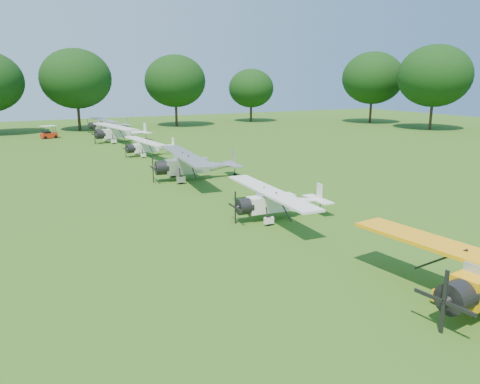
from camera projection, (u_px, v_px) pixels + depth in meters
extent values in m
plane|color=#295A16|center=(275.00, 219.00, 27.95)|extent=(160.00, 160.00, 0.00)
cylinder|color=#312413|center=(431.00, 114.00, 76.69)|extent=(0.44, 0.44, 4.99)
ellipsoid|color=black|center=(435.00, 76.00, 75.25)|extent=(11.65, 11.65, 9.90)
cylinder|color=#312413|center=(371.00, 110.00, 88.12)|extent=(0.44, 0.44, 4.81)
ellipsoid|color=black|center=(373.00, 78.00, 86.73)|extent=(11.23, 11.23, 9.55)
cylinder|color=#312413|center=(251.00, 112.00, 91.17)|extent=(0.44, 0.44, 3.70)
ellipsoid|color=black|center=(251.00, 88.00, 90.10)|extent=(8.63, 8.63, 7.34)
cylinder|color=#312413|center=(176.00, 113.00, 82.27)|extent=(0.44, 0.44, 4.51)
ellipsoid|color=black|center=(175.00, 81.00, 80.97)|extent=(10.52, 10.52, 8.94)
cylinder|color=#312413|center=(79.00, 116.00, 75.32)|extent=(0.44, 0.44, 4.74)
ellipsoid|color=black|center=(76.00, 79.00, 73.95)|extent=(11.05, 11.05, 9.39)
cylinder|color=black|center=(456.00, 297.00, 15.49)|extent=(1.06, 1.19, 1.09)
cube|color=black|center=(444.00, 302.00, 15.12)|extent=(0.08, 0.13, 2.21)
cylinder|color=black|center=(439.00, 295.00, 17.36)|extent=(0.65, 0.24, 0.63)
cube|color=white|center=(271.00, 203.00, 27.68)|extent=(2.95, 1.05, 0.95)
cone|color=white|center=(307.00, 201.00, 28.67)|extent=(2.59, 0.98, 0.82)
cube|color=#8CA5B2|center=(270.00, 195.00, 27.53)|extent=(1.50, 0.93, 0.50)
cylinder|color=black|center=(245.00, 206.00, 27.01)|extent=(0.88, 1.00, 0.94)
cube|color=black|center=(235.00, 208.00, 26.78)|extent=(0.06, 0.11, 1.90)
cube|color=white|center=(270.00, 192.00, 27.48)|extent=(1.95, 9.68, 0.13)
cube|color=white|center=(319.00, 193.00, 28.92)|extent=(0.12, 0.50, 1.18)
cube|color=white|center=(318.00, 199.00, 28.98)|extent=(0.94, 2.58, 0.08)
cylinder|color=black|center=(269.00, 221.00, 26.55)|extent=(0.55, 0.18, 0.54)
cylinder|color=black|center=(252.00, 211.00, 28.57)|extent=(0.55, 0.18, 0.54)
cylinder|color=black|center=(320.00, 211.00, 29.23)|extent=(0.22, 0.09, 0.22)
cube|color=#BCBCC1|center=(187.00, 166.00, 38.39)|extent=(3.63, 1.44, 1.16)
cone|color=#BCBCC1|center=(221.00, 166.00, 39.47)|extent=(3.18, 1.34, 0.99)
cube|color=#8CA5B2|center=(186.00, 159.00, 38.21)|extent=(1.87, 1.21, 0.61)
cylinder|color=black|center=(162.00, 168.00, 37.66)|extent=(1.12, 1.25, 1.15)
cube|color=black|center=(153.00, 168.00, 37.41)|extent=(0.08, 0.14, 2.32)
cube|color=#BCBCC1|center=(185.00, 156.00, 38.15)|extent=(2.92, 11.80, 0.15)
cube|color=#BCBCC1|center=(234.00, 158.00, 39.73)|extent=(0.18, 0.62, 1.43)
cube|color=#BCBCC1|center=(232.00, 164.00, 39.80)|extent=(1.28, 3.18, 0.10)
cylinder|color=black|center=(181.00, 180.00, 37.03)|extent=(0.68, 0.25, 0.66)
cylinder|color=black|center=(173.00, 174.00, 39.53)|extent=(0.68, 0.25, 0.66)
cylinder|color=black|center=(235.00, 175.00, 40.10)|extent=(0.27, 0.12, 0.26)
cube|color=white|center=(146.00, 148.00, 50.46)|extent=(2.85, 1.06, 0.92)
cone|color=white|center=(166.00, 147.00, 51.71)|extent=(2.50, 0.99, 0.79)
cube|color=#8CA5B2|center=(145.00, 143.00, 50.30)|extent=(1.46, 0.92, 0.48)
cylinder|color=black|center=(131.00, 149.00, 49.59)|extent=(0.86, 0.97, 0.91)
cube|color=black|center=(126.00, 149.00, 49.30)|extent=(0.06, 0.11, 1.83)
cube|color=white|center=(144.00, 141.00, 50.25)|extent=(2.03, 9.33, 0.12)
cube|color=white|center=(173.00, 143.00, 52.06)|extent=(0.13, 0.49, 1.14)
cube|color=white|center=(172.00, 146.00, 52.11)|extent=(0.94, 2.50, 0.08)
cylinder|color=black|center=(143.00, 155.00, 49.35)|extent=(0.53, 0.18, 0.52)
cylinder|color=black|center=(136.00, 153.00, 51.14)|extent=(0.53, 0.18, 0.52)
cylinder|color=black|center=(174.00, 152.00, 52.37)|extent=(0.21, 0.09, 0.21)
cube|color=white|center=(116.00, 133.00, 61.35)|extent=(3.69, 1.59, 1.17)
cone|color=white|center=(137.00, 133.00, 63.12)|extent=(3.24, 1.46, 1.00)
cube|color=#8CA5B2|center=(115.00, 129.00, 61.14)|extent=(1.92, 1.28, 0.61)
cylinder|color=black|center=(100.00, 134.00, 60.13)|extent=(1.17, 1.30, 1.16)
cube|color=black|center=(95.00, 135.00, 59.72)|extent=(0.09, 0.14, 2.34)
cube|color=white|center=(115.00, 127.00, 61.08)|extent=(3.38, 11.93, 0.16)
cube|color=white|center=(145.00, 128.00, 63.63)|extent=(0.20, 0.62, 1.45)
cube|color=white|center=(144.00, 132.00, 63.68)|extent=(1.41, 3.23, 0.10)
cylinder|color=black|center=(114.00, 141.00, 59.94)|extent=(0.69, 0.28, 0.67)
cylinder|color=black|center=(106.00, 139.00, 62.13)|extent=(0.69, 0.28, 0.67)
cylinder|color=black|center=(146.00, 139.00, 64.03)|extent=(0.28, 0.13, 0.27)
cube|color=#BCBCC1|center=(105.00, 125.00, 73.38)|extent=(3.28, 1.22, 1.05)
cone|color=#BCBCC1|center=(122.00, 125.00, 74.83)|extent=(2.88, 1.14, 0.90)
cube|color=#8CA5B2|center=(104.00, 122.00, 73.20)|extent=(1.68, 1.06, 0.55)
cylinder|color=black|center=(92.00, 126.00, 72.39)|extent=(0.99, 1.12, 1.04)
cube|color=black|center=(88.00, 126.00, 72.05)|extent=(0.07, 0.13, 2.11)
cube|color=#BCBCC1|center=(104.00, 120.00, 73.14)|extent=(2.35, 10.73, 0.14)
cube|color=#BCBCC1|center=(127.00, 122.00, 75.24)|extent=(0.15, 0.56, 1.31)
cube|color=#BCBCC1|center=(127.00, 125.00, 75.29)|extent=(1.09, 2.87, 0.09)
cylinder|color=black|center=(102.00, 131.00, 72.11)|extent=(0.61, 0.21, 0.60)
cylinder|color=black|center=(98.00, 130.00, 74.17)|extent=(0.61, 0.21, 0.60)
cylinder|color=black|center=(128.00, 130.00, 75.59)|extent=(0.25, 0.10, 0.24)
cube|color=red|center=(49.00, 135.00, 65.56)|extent=(2.30, 1.61, 0.66)
cube|color=black|center=(47.00, 133.00, 65.28)|extent=(1.08, 1.22, 0.43)
cube|color=white|center=(48.00, 126.00, 65.25)|extent=(2.23, 1.68, 0.08)
cylinder|color=black|center=(45.00, 138.00, 64.72)|extent=(0.44, 0.23, 0.42)
cylinder|color=black|center=(42.00, 137.00, 65.58)|extent=(0.44, 0.23, 0.42)
cylinder|color=black|center=(56.00, 137.00, 65.64)|extent=(0.44, 0.23, 0.42)
cylinder|color=black|center=(53.00, 136.00, 66.49)|extent=(0.44, 0.23, 0.42)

